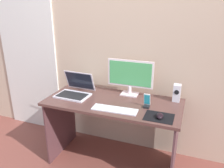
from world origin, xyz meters
TOP-DOWN VIEW (x-y plane):
  - ground_plane at (0.00, 0.00)m, footprint 8.00×8.00m
  - wall_back at (0.00, 0.41)m, footprint 6.00×0.04m
  - door_left at (-1.31, 0.37)m, footprint 0.82×0.02m
  - desk at (0.00, 0.00)m, footprint 1.36×0.63m
  - monitor at (0.11, 0.22)m, footprint 0.49×0.14m
  - speaker_right at (0.59, 0.22)m, footprint 0.07×0.08m
  - laptop at (-0.44, 0.01)m, footprint 0.35×0.33m
  - fishbowl at (-0.47, 0.23)m, footprint 0.16×0.16m
  - keyboard_external at (0.08, -0.18)m, footprint 0.43×0.15m
  - mousepad at (0.49, -0.18)m, footprint 0.25×0.20m
  - mouse at (0.50, -0.19)m, footprint 0.07×0.10m
  - phone_in_dock at (0.34, -0.03)m, footprint 0.06×0.06m

SIDE VIEW (x-z plane):
  - ground_plane at x=0.00m, z-range 0.00..0.00m
  - desk at x=0.00m, z-range 0.21..0.95m
  - mousepad at x=0.49m, z-range 0.74..0.74m
  - keyboard_external at x=0.08m, z-range 0.74..0.75m
  - mouse at x=0.50m, z-range 0.74..0.78m
  - laptop at x=-0.44m, z-range 0.67..0.90m
  - phone_in_dock at x=0.34m, z-range 0.72..0.85m
  - fishbowl at x=-0.47m, z-range 0.73..0.89m
  - speaker_right at x=0.59m, z-range 0.74..0.91m
  - monitor at x=0.11m, z-range 0.76..1.14m
  - door_left at x=-1.31m, z-range 0.00..2.02m
  - wall_back at x=0.00m, z-range 0.00..2.50m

